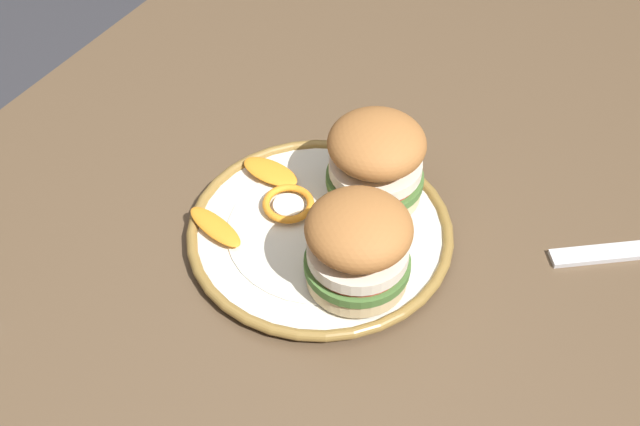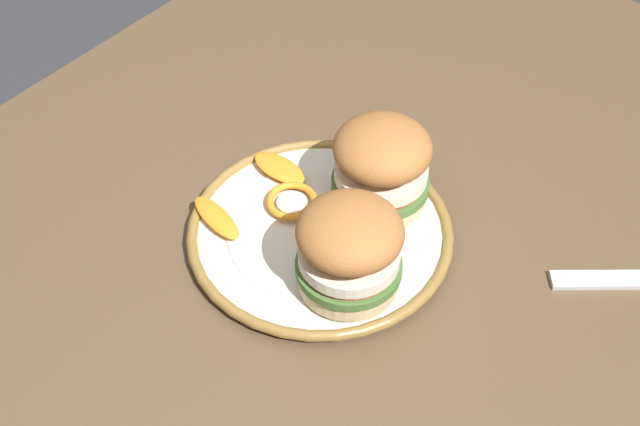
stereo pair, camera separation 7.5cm
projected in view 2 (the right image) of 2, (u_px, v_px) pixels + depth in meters
The scene contains 7 objects.
dining_table at pixel (313, 332), 0.97m from camera, with size 1.39×0.97×0.73m.
dinner_plate at pixel (320, 232), 0.94m from camera, with size 0.29×0.29×0.02m.
sandwich_half_left at pixel (382, 165), 0.93m from camera, with size 0.14×0.14×0.10m.
sandwich_half_right at pixel (349, 248), 0.85m from camera, with size 0.14×0.14×0.10m.
orange_peel_curled at pixel (292, 201), 0.96m from camera, with size 0.08×0.08×0.01m.
orange_peel_strip_long at pixel (279, 168), 0.99m from camera, with size 0.04×0.07×0.01m.
orange_peel_strip_short at pixel (217, 218), 0.94m from camera, with size 0.04×0.08×0.01m.
Camera 2 is at (0.44, 0.36, 1.44)m, focal length 49.10 mm.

